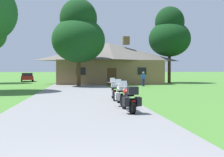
{
  "coord_description": "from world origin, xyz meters",
  "views": [
    {
      "loc": [
        0.0,
        -3.15,
        1.84
      ],
      "look_at": [
        2.96,
        20.47,
        1.1
      ],
      "focal_mm": 42.76,
      "sensor_mm": 36.0,
      "label": 1
    }
  ],
  "objects_px": {
    "tree_by_lodge_front": "(79,34)",
    "tree_right_of_lodge": "(169,34)",
    "motorcycle_red_nearest_to_camera": "(129,99)",
    "motorcycle_orange_farthest_in_row": "(114,91)",
    "motorcycle_white_second_in_row": "(121,94)",
    "bystander_blue_shirt_near_lodge": "(143,78)",
    "parked_red_suv_far_left": "(27,77)"
  },
  "relations": [
    {
      "from": "motorcycle_white_second_in_row",
      "to": "motorcycle_orange_farthest_in_row",
      "type": "distance_m",
      "value": 2.49
    },
    {
      "from": "motorcycle_orange_farthest_in_row",
      "to": "tree_right_of_lodge",
      "type": "bearing_deg",
      "value": 65.48
    },
    {
      "from": "motorcycle_orange_farthest_in_row",
      "to": "tree_right_of_lodge",
      "type": "relative_size",
      "value": 0.19
    },
    {
      "from": "tree_right_of_lodge",
      "to": "motorcycle_white_second_in_row",
      "type": "bearing_deg",
      "value": -114.46
    },
    {
      "from": "bystander_blue_shirt_near_lodge",
      "to": "parked_red_suv_far_left",
      "type": "distance_m",
      "value": 21.64
    },
    {
      "from": "motorcycle_red_nearest_to_camera",
      "to": "motorcycle_white_second_in_row",
      "type": "bearing_deg",
      "value": 85.49
    },
    {
      "from": "motorcycle_orange_farthest_in_row",
      "to": "parked_red_suv_far_left",
      "type": "xyz_separation_m",
      "value": [
        -10.43,
        28.79,
        0.16
      ]
    },
    {
      "from": "tree_by_lodge_front",
      "to": "tree_right_of_lodge",
      "type": "distance_m",
      "value": 15.11
    },
    {
      "from": "motorcycle_red_nearest_to_camera",
      "to": "tree_by_lodge_front",
      "type": "relative_size",
      "value": 0.21
    },
    {
      "from": "tree_by_lodge_front",
      "to": "tree_right_of_lodge",
      "type": "height_order",
      "value": "tree_right_of_lodge"
    },
    {
      "from": "motorcycle_white_second_in_row",
      "to": "parked_red_suv_far_left",
      "type": "xyz_separation_m",
      "value": [
        -10.48,
        31.28,
        0.17
      ]
    },
    {
      "from": "motorcycle_orange_farthest_in_row",
      "to": "bystander_blue_shirt_near_lodge",
      "type": "distance_m",
      "value": 14.81
    },
    {
      "from": "bystander_blue_shirt_near_lodge",
      "to": "parked_red_suv_far_left",
      "type": "xyz_separation_m",
      "value": [
        -15.66,
        14.94,
        -0.15
      ]
    },
    {
      "from": "motorcycle_orange_farthest_in_row",
      "to": "tree_right_of_lodge",
      "type": "xyz_separation_m",
      "value": [
        11.0,
        21.58,
        6.46
      ]
    },
    {
      "from": "motorcycle_red_nearest_to_camera",
      "to": "motorcycle_orange_farthest_in_row",
      "type": "height_order",
      "value": "same"
    },
    {
      "from": "motorcycle_white_second_in_row",
      "to": "tree_right_of_lodge",
      "type": "height_order",
      "value": "tree_right_of_lodge"
    },
    {
      "from": "tree_by_lodge_front",
      "to": "tree_right_of_lodge",
      "type": "bearing_deg",
      "value": 29.62
    },
    {
      "from": "bystander_blue_shirt_near_lodge",
      "to": "motorcycle_white_second_in_row",
      "type": "bearing_deg",
      "value": -127.24
    },
    {
      "from": "tree_by_lodge_front",
      "to": "parked_red_suv_far_left",
      "type": "distance_m",
      "value": 17.62
    },
    {
      "from": "motorcycle_red_nearest_to_camera",
      "to": "tree_by_lodge_front",
      "type": "height_order",
      "value": "tree_by_lodge_front"
    },
    {
      "from": "motorcycle_white_second_in_row",
      "to": "tree_by_lodge_front",
      "type": "bearing_deg",
      "value": 97.58
    },
    {
      "from": "tree_right_of_lodge",
      "to": "parked_red_suv_far_left",
      "type": "relative_size",
      "value": 2.27
    },
    {
      "from": "motorcycle_red_nearest_to_camera",
      "to": "parked_red_suv_far_left",
      "type": "relative_size",
      "value": 0.43
    },
    {
      "from": "parked_red_suv_far_left",
      "to": "motorcycle_white_second_in_row",
      "type": "bearing_deg",
      "value": -82.57
    },
    {
      "from": "tree_by_lodge_front",
      "to": "motorcycle_red_nearest_to_camera",
      "type": "bearing_deg",
      "value": -83.56
    },
    {
      "from": "motorcycle_orange_farthest_in_row",
      "to": "tree_right_of_lodge",
      "type": "distance_m",
      "value": 25.07
    },
    {
      "from": "bystander_blue_shirt_near_lodge",
      "to": "tree_right_of_lodge",
      "type": "distance_m",
      "value": 11.44
    },
    {
      "from": "bystander_blue_shirt_near_lodge",
      "to": "tree_right_of_lodge",
      "type": "relative_size",
      "value": 0.15
    },
    {
      "from": "bystander_blue_shirt_near_lodge",
      "to": "motorcycle_orange_farthest_in_row",
      "type": "bearing_deg",
      "value": -130.33
    },
    {
      "from": "motorcycle_orange_farthest_in_row",
      "to": "tree_by_lodge_front",
      "type": "height_order",
      "value": "tree_by_lodge_front"
    },
    {
      "from": "motorcycle_red_nearest_to_camera",
      "to": "tree_right_of_lodge",
      "type": "distance_m",
      "value": 29.26
    },
    {
      "from": "motorcycle_red_nearest_to_camera",
      "to": "bystander_blue_shirt_near_lodge",
      "type": "relative_size",
      "value": 1.25
    }
  ]
}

